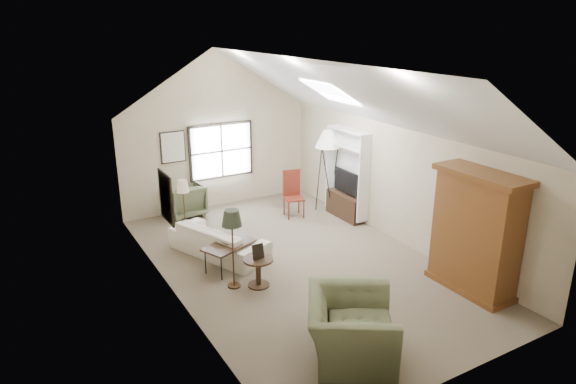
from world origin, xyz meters
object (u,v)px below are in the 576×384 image
coffee_table (229,256)px  side_table (258,272)px  armchair_near (351,328)px  armchair_far (185,200)px  side_chair (294,194)px  sofa (219,240)px  armoire (476,233)px

coffee_table → side_table: side_table is taller
coffee_table → armchair_near: bearing=-83.6°
armchair_near → armchair_far: size_ratio=1.58×
coffee_table → side_table: bearing=-78.9°
side_table → armchair_far: bearing=89.4°
coffee_table → side_chair: (2.52, 1.77, 0.31)m
coffee_table → side_table: (0.18, -0.90, 0.01)m
sofa → armchair_far: bearing=-25.1°
armchair_far → coffee_table: size_ratio=0.87×
armchair_near → side_chair: (2.14, 5.17, 0.12)m
armchair_near → armchair_far: (-0.16, 6.59, -0.05)m
armoire → coffee_table: (-3.44, 2.91, -0.84)m
sofa → coffee_table: 0.71m
armoire → side_table: 3.92m
armchair_near → armchair_far: 6.59m
sofa → armchair_near: armchair_near is taller
armchair_far → side_chair: bearing=144.4°
side_table → armchair_near: bearing=-85.4°
armoire → side_chair: size_ratio=1.92×
armchair_near → side_table: armchair_near is taller
armchair_far → side_chair: size_ratio=0.77×
coffee_table → armchair_far: bearing=86.1°
coffee_table → side_chair: 3.09m
side_chair → armchair_near: bearing=-99.8°
sofa → side_chair: 2.68m
side_chair → armchair_far: bearing=161.0°
armchair_near → coffee_table: size_ratio=1.38×
sofa → side_chair: bearing=-88.2°
sofa → coffee_table: size_ratio=2.15×
side_table → sofa: bearing=93.6°
armoire → sofa: bearing=132.9°
sofa → side_table: (0.10, -1.60, -0.05)m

